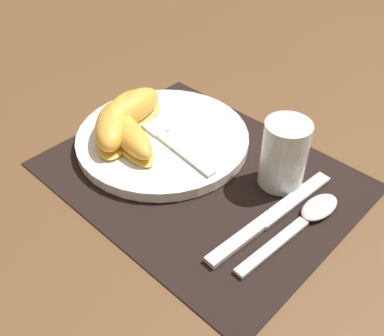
{
  "coord_description": "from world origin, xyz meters",
  "views": [
    {
      "loc": [
        0.32,
        -0.35,
        0.43
      ],
      "look_at": [
        -0.0,
        -0.02,
        0.02
      ],
      "focal_mm": 42.0,
      "sensor_mm": 36.0,
      "label": 1
    }
  ],
  "objects": [
    {
      "name": "citrus_wedge_3",
      "position": [
        -0.11,
        -0.04,
        0.04
      ],
      "size": [
        0.14,
        0.08,
        0.04
      ],
      "color": "#F7C656",
      "rests_on": "plate"
    },
    {
      "name": "placemat",
      "position": [
        0.0,
        0.0,
        0.0
      ],
      "size": [
        0.41,
        0.33,
        0.0
      ],
      "color": "black",
      "rests_on": "ground_plane"
    },
    {
      "name": "juice_glass",
      "position": [
        0.09,
        0.06,
        0.05
      ],
      "size": [
        0.06,
        0.06,
        0.1
      ],
      "color": "silver",
      "rests_on": "placemat"
    },
    {
      "name": "knife",
      "position": [
        0.12,
        -0.0,
        0.01
      ],
      "size": [
        0.03,
        0.23,
        0.01
      ],
      "color": "silver",
      "rests_on": "placemat"
    },
    {
      "name": "citrus_wedge_0",
      "position": [
        -0.15,
        0.01,
        0.04
      ],
      "size": [
        0.06,
        0.12,
        0.05
      ],
      "color": "#F7C656",
      "rests_on": "plate"
    },
    {
      "name": "plate",
      "position": [
        -0.09,
        0.01,
        0.01
      ],
      "size": [
        0.26,
        0.26,
        0.02
      ],
      "color": "white",
      "rests_on": "placemat"
    },
    {
      "name": "citrus_wedge_1",
      "position": [
        -0.15,
        -0.02,
        0.04
      ],
      "size": [
        0.1,
        0.14,
        0.05
      ],
      "color": "#F7C656",
      "rests_on": "plate"
    },
    {
      "name": "ground_plane",
      "position": [
        0.0,
        0.0,
        0.0
      ],
      "size": [
        3.0,
        3.0,
        0.0
      ],
      "primitive_type": "plane",
      "color": "brown"
    },
    {
      "name": "spoon",
      "position": [
        0.16,
        0.03,
        0.01
      ],
      "size": [
        0.04,
        0.19,
        0.01
      ],
      "color": "silver",
      "rests_on": "placemat"
    },
    {
      "name": "fork",
      "position": [
        -0.08,
        0.01,
        0.02
      ],
      "size": [
        0.19,
        0.04,
        0.0
      ],
      "color": "silver",
      "rests_on": "plate"
    },
    {
      "name": "citrus_wedge_2",
      "position": [
        -0.14,
        -0.04,
        0.04
      ],
      "size": [
        0.12,
        0.12,
        0.04
      ],
      "color": "#F7C656",
      "rests_on": "plate"
    }
  ]
}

